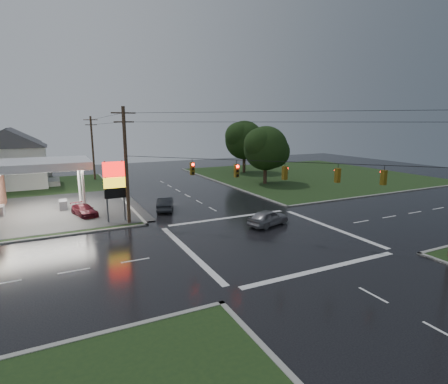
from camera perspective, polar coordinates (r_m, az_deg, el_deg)
name	(u,v)px	position (r m, az deg, el deg)	size (l,w,h in m)	color
ground	(266,238)	(29.90, 6.95, -7.45)	(120.00, 120.00, 0.00)	black
grass_ne	(309,175)	(65.46, 13.64, 2.69)	(36.00, 36.00, 0.08)	black
pylon_sign	(114,182)	(34.94, -17.45, 1.65)	(2.00, 0.35, 6.00)	#59595E
utility_pole_nw	(126,164)	(33.89, -15.68, 4.38)	(2.20, 0.32, 11.00)	#382619
utility_pole_n	(93,147)	(62.04, -20.66, 6.87)	(2.20, 0.32, 10.50)	#382619
traffic_signals	(269,161)	(28.47, 7.31, 4.98)	(26.87, 26.87, 1.47)	black
house_near	(12,158)	(60.06, -31.32, 4.79)	(11.05, 8.48, 8.60)	silver
house_far	(12,152)	(72.07, -31.35, 5.63)	(11.05, 8.48, 8.60)	silver
tree_ne_near	(266,148)	(54.60, 6.95, 7.08)	(7.99, 6.80, 8.98)	black
tree_ne_far	(245,140)	(66.35, 3.45, 8.44)	(8.46, 7.20, 9.80)	black
car_north	(165,203)	(39.10, -9.58, -1.85)	(1.59, 4.56, 1.50)	black
car_crossing	(268,218)	(33.19, 7.22, -4.17)	(1.78, 4.43, 1.51)	slate
car_pump	(84,210)	(39.10, -21.85, -2.77)	(1.66, 4.08, 1.19)	#4D111B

